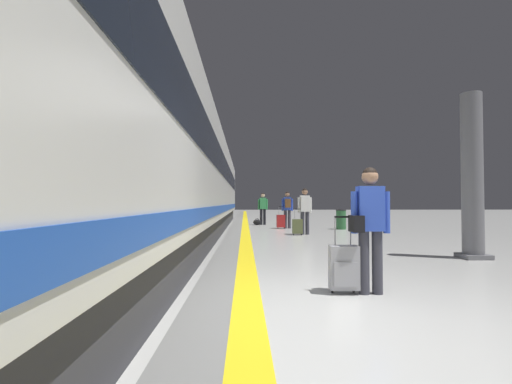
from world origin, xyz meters
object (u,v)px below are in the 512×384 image
suitcase_near (297,226)px  suitcase_far (281,221)px  passenger_far (287,207)px  traveller_foreground (369,220)px  duffel_bag_mid (257,222)px  high_speed_train (183,166)px  waste_bin (341,219)px  rolling_suitcase_foreground (344,267)px  passenger_near (305,208)px  passenger_mid (263,206)px  platform_pillar (472,179)px

suitcase_near → suitcase_far: bearing=94.5°
passenger_far → suitcase_far: 0.75m
traveller_foreground → passenger_far: bearing=88.4°
suitcase_far → duffel_bag_mid: bearing=109.7°
high_speed_train → traveller_foreground: high_speed_train is taller
duffel_bag_mid → waste_bin: size_ratio=0.48×
suitcase_far → waste_bin: 2.75m
rolling_suitcase_foreground → passenger_near: (0.96, 9.29, 0.67)m
high_speed_train → passenger_mid: bearing=66.3°
traveller_foreground → rolling_suitcase_foreground: size_ratio=1.63×
passenger_far → suitcase_far: bearing=-164.9°
rolling_suitcase_foreground → passenger_mid: 15.71m
platform_pillar → waste_bin: (-0.57, 9.00, -1.27)m
high_speed_train → platform_pillar: size_ratio=8.98×
traveller_foreground → passenger_near: passenger_near is taller
suitcase_near → waste_bin: size_ratio=1.08×
passenger_near → passenger_far: passenger_near is taller
duffel_bag_mid → platform_pillar: bearing=-70.9°
suitcase_near → passenger_mid: passenger_mid is taller
passenger_far → passenger_near: bearing=-85.3°
suitcase_far → passenger_far: bearing=15.1°
suitcase_far → suitcase_near: bearing=-85.5°
passenger_mid → waste_bin: (3.38, -3.64, -0.55)m
passenger_near → suitcase_far: passenger_near is taller
high_speed_train → suitcase_near: high_speed_train is taller
passenger_mid → suitcase_far: size_ratio=1.69×
suitcase_far → platform_pillar: platform_pillar is taller
traveller_foreground → passenger_mid: size_ratio=0.96×
duffel_bag_mid → suitcase_far: 2.99m
suitcase_near → duffel_bag_mid: 6.50m
high_speed_train → passenger_far: high_speed_train is taller
duffel_bag_mid → suitcase_far: suitcase_far is taller
high_speed_train → passenger_far: (4.20, 4.24, -1.48)m
high_speed_train → rolling_suitcase_foreground: size_ratio=31.49×
traveller_foreground → passenger_mid: bearing=92.4°
suitcase_far → platform_pillar: size_ratio=0.29×
duffel_bag_mid → rolling_suitcase_foreground: bearing=-87.6°
traveller_foreground → suitcase_far: traveller_foreground is taller
high_speed_train → passenger_near: 4.79m
traveller_foreground → passenger_mid: (-0.66, 15.72, 0.04)m
duffel_bag_mid → waste_bin: bearing=-42.3°
passenger_mid → passenger_far: passenger_mid is taller
high_speed_train → suitcase_far: 6.08m
traveller_foreground → suitcase_near: size_ratio=1.71×
passenger_mid → platform_pillar: platform_pillar is taller
passenger_far → platform_pillar: (2.94, -9.64, 0.70)m
rolling_suitcase_foreground → platform_pillar: bearing=40.1°
passenger_near → suitcase_far: 3.43m
high_speed_train → suitcase_far: size_ratio=31.37×
passenger_near → rolling_suitcase_foreground: bearing=-95.9°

